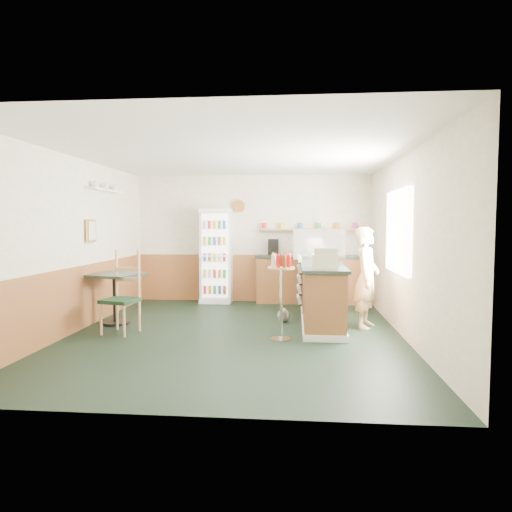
# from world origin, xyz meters

# --- Properties ---
(ground) EXTENTS (6.00, 6.00, 0.00)m
(ground) POSITION_xyz_m (0.00, 0.00, 0.00)
(ground) COLOR black
(ground) RESTS_ON ground
(room_envelope) EXTENTS (5.04, 6.02, 2.72)m
(room_envelope) POSITION_xyz_m (-0.23, 0.73, 1.52)
(room_envelope) COLOR white
(room_envelope) RESTS_ON ground
(service_counter) EXTENTS (0.68, 3.01, 1.01)m
(service_counter) POSITION_xyz_m (1.35, 1.07, 0.46)
(service_counter) COLOR brown
(service_counter) RESTS_ON ground
(back_counter) EXTENTS (2.24, 0.42, 1.69)m
(back_counter) POSITION_xyz_m (1.19, 2.80, 0.55)
(back_counter) COLOR brown
(back_counter) RESTS_ON ground
(drinks_fridge) EXTENTS (0.66, 0.54, 1.99)m
(drinks_fridge) POSITION_xyz_m (-0.76, 2.74, 0.99)
(drinks_fridge) COLOR white
(drinks_fridge) RESTS_ON ground
(display_case) EXTENTS (0.96, 0.50, 0.54)m
(display_case) POSITION_xyz_m (1.35, 1.86, 1.28)
(display_case) COLOR silver
(display_case) RESTS_ON service_counter
(cash_register) EXTENTS (0.39, 0.41, 0.21)m
(cash_register) POSITION_xyz_m (1.35, -0.11, 1.12)
(cash_register) COLOR beige
(cash_register) RESTS_ON service_counter
(shopkeeper) EXTENTS (0.54, 0.63, 1.62)m
(shopkeeper) POSITION_xyz_m (2.05, 0.59, 0.81)
(shopkeeper) COLOR tan
(shopkeeper) RESTS_ON ground
(condiment_stand) EXTENTS (0.39, 0.39, 1.23)m
(condiment_stand) POSITION_xyz_m (0.72, -0.31, 0.83)
(condiment_stand) COLOR silver
(condiment_stand) RESTS_ON ground
(newspaper_rack) EXTENTS (0.09, 0.44, 0.89)m
(newspaper_rack) POSITION_xyz_m (0.99, 1.34, 0.67)
(newspaper_rack) COLOR black
(newspaper_rack) RESTS_ON ground
(cafe_table) EXTENTS (0.94, 0.94, 0.85)m
(cafe_table) POSITION_xyz_m (-2.05, 0.48, 0.60)
(cafe_table) COLOR black
(cafe_table) RESTS_ON ground
(cafe_chair) EXTENTS (0.56, 0.56, 1.26)m
(cafe_chair) POSITION_xyz_m (-1.73, -0.02, 0.66)
(cafe_chair) COLOR black
(cafe_chair) RESTS_ON ground
(dog_doorstop) EXTENTS (0.21, 0.27, 0.25)m
(dog_doorstop) POSITION_xyz_m (0.72, 0.91, 0.12)
(dog_doorstop) COLOR gray
(dog_doorstop) RESTS_ON ground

